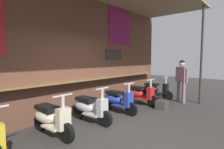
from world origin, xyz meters
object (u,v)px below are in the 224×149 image
object	(u,v)px
scooter_silver	(89,107)
scooter_red	(139,94)
scooter_cream	(50,118)
shopper_browsing	(182,77)
scooter_black	(154,90)
merchandise_crate	(162,105)
scooter_blue	(117,100)

from	to	relation	value
scooter_silver	scooter_red	world-z (taller)	same
scooter_cream	shopper_browsing	world-z (taller)	shopper_browsing
scooter_black	shopper_browsing	world-z (taller)	shopper_browsing
shopper_browsing	merchandise_crate	distance (m)	1.60
scooter_silver	scooter_cream	bearing A→B (deg)	-92.08
scooter_red	scooter_black	world-z (taller)	same
scooter_red	merchandise_crate	size ratio (longest dim) A/B	3.33
merchandise_crate	scooter_blue	bearing A→B (deg)	143.15
scooter_blue	shopper_browsing	size ratio (longest dim) A/B	0.86
scooter_cream	scooter_blue	xyz separation A→B (m)	(2.31, -0.00, 0.00)
scooter_silver	scooter_black	size ratio (longest dim) A/B	1.00
scooter_cream	scooter_blue	distance (m)	2.31
scooter_silver	shopper_browsing	distance (m)	3.97
scooter_black	merchandise_crate	size ratio (longest dim) A/B	3.33
scooter_silver	scooter_red	bearing A→B (deg)	87.92
scooter_blue	scooter_red	distance (m)	1.28
scooter_red	scooter_black	bearing A→B (deg)	91.78
scooter_cream	scooter_black	size ratio (longest dim) A/B	1.00
merchandise_crate	scooter_red	bearing A→B (deg)	87.84
scooter_cream	scooter_blue	bearing A→B (deg)	87.43
scooter_blue	merchandise_crate	xyz separation A→B (m)	(1.24, -0.93, -0.24)
scooter_cream	scooter_red	bearing A→B (deg)	87.43
scooter_blue	shopper_browsing	xyz separation A→B (m)	(2.59, -1.06, 0.61)
scooter_silver	scooter_red	distance (m)	2.46
scooter_black	merchandise_crate	distance (m)	1.54
scooter_cream	scooter_red	size ratio (longest dim) A/B	1.00
scooter_silver	shopper_browsing	world-z (taller)	shopper_browsing
scooter_red	shopper_browsing	world-z (taller)	shopper_browsing
scooter_red	shopper_browsing	bearing A→B (deg)	52.81
scooter_red	scooter_silver	bearing A→B (deg)	-88.22
shopper_browsing	scooter_black	bearing A→B (deg)	-62.68
scooter_blue	scooter_red	world-z (taller)	same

